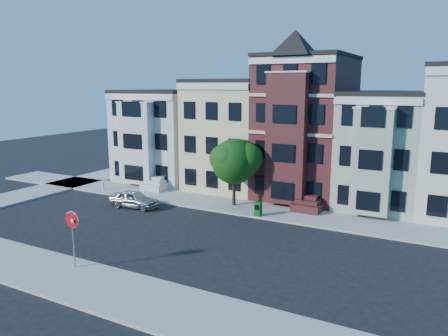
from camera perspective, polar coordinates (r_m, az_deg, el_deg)
The scene contains 13 objects.
ground at distance 27.27m, azimuth 0.63°, elevation -10.21°, with size 120.00×120.00×0.00m, color black.
far_sidewalk at distance 34.15m, azimuth 6.97°, elevation -5.79°, with size 60.00×4.00×0.15m, color #9E9B93.
near_sidewalk at distance 21.13m, azimuth -10.06°, elevation -16.70°, with size 60.00×4.00×0.15m, color #9E9B93.
cross_sidewalk at distance 41.85m, azimuth -27.10°, elevation -3.82°, with size 4.00×60.00×0.15m, color #9E9B93.
house_white at distance 46.06m, azimuth -7.42°, elevation 4.12°, with size 8.00×9.00×9.00m, color silver.
house_yellow at distance 41.83m, azimuth 1.50°, elevation 4.23°, with size 7.00×9.00×10.00m, color beige.
house_brown at distance 39.06m, azimuth 10.72°, elevation 5.05°, with size 7.00×9.00×12.00m, color #42191A.
house_green at distance 37.76m, azimuth 20.06°, elevation 2.10°, with size 6.00×9.00×9.00m, color #96A58E.
street_tree at distance 34.98m, azimuth 1.33°, elevation 0.44°, with size 5.75×5.75×6.69m, color #195113, non-canonical shape.
parked_car at distance 36.09m, azimuth -11.67°, elevation -4.00°, with size 1.66×4.13×1.41m, color #A8ABB0.
newspaper_box at distance 32.80m, azimuth 4.48°, elevation -5.33°, with size 0.48×0.43×1.07m, color #0A5917.
fire_hydrant at distance 42.34m, azimuth -15.48°, elevation -2.35°, with size 0.21×0.21×0.58m, color beige.
stop_sign at distance 24.71m, azimuth -19.11°, elevation -8.37°, with size 0.97×0.14×3.53m, color #AE0C12, non-canonical shape.
Camera 1 is at (11.93, -22.50, 9.76)m, focal length 35.00 mm.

